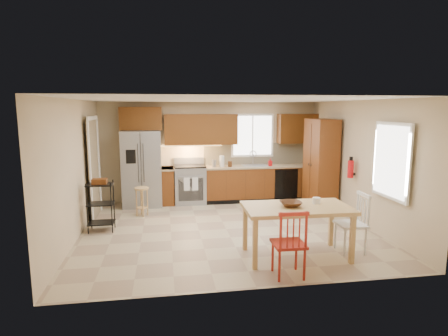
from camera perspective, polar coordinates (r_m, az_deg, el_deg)
name	(u,v)px	position (r m, az deg, el deg)	size (l,w,h in m)	color
floor	(226,229)	(7.43, 0.33, -9.28)	(5.50, 5.50, 0.00)	tan
ceiling	(226,100)	(7.05, 0.35, 10.38)	(5.50, 5.00, 0.02)	silver
wall_back	(210,151)	(9.59, -2.12, 2.54)	(5.50, 0.02, 2.50)	#CCB793
wall_front	(259,196)	(4.73, 5.34, -4.27)	(5.50, 0.02, 2.50)	#CCB793
wall_left	(75,170)	(7.22, -21.74, -0.26)	(0.02, 5.00, 2.50)	#CCB793
wall_right	(360,163)	(8.05, 20.03, 0.75)	(0.02, 5.00, 2.50)	#CCB793
refrigerator	(142,169)	(9.21, -12.37, -0.08)	(0.92, 0.75, 1.82)	gray
range_stove	(190,185)	(9.35, -5.20, -2.57)	(0.76, 0.63, 0.92)	gray
base_cabinet_narrow	(168,186)	(9.35, -8.58, -2.70)	(0.30, 0.60, 0.90)	#663212
base_cabinet_run	(262,183)	(9.66, 5.75, -2.25)	(2.92, 0.60, 0.90)	#663212
dishwasher	(286,184)	(9.55, 9.45, -2.47)	(0.60, 0.02, 0.78)	black
backsplash	(259,153)	(9.82, 5.39, 2.22)	(2.92, 0.03, 0.55)	beige
upper_over_fridge	(141,118)	(9.30, -12.56, 7.38)	(1.00, 0.35, 0.55)	#5D350F
upper_left_block	(201,129)	(9.34, -3.54, 5.89)	(1.80, 0.35, 0.75)	#5D350F
upper_right_block	(297,129)	(9.90, 11.10, 5.92)	(1.00, 0.35, 0.75)	#5D350F
window_back	(252,135)	(9.73, 4.35, 4.98)	(1.12, 0.04, 1.12)	white
sink	(255,167)	(9.54, 4.69, 0.12)	(0.62, 0.46, 0.16)	gray
undercab_glow	(189,146)	(9.32, -5.34, 3.43)	(1.60, 0.30, 0.01)	#FFBF66
soap_bottle	(270,162)	(9.53, 7.06, 0.89)	(0.09, 0.09, 0.19)	red
paper_towel	(222,161)	(9.30, -0.32, 1.04)	(0.12, 0.12, 0.28)	silver
canister_steel	(214,163)	(9.28, -1.54, 0.71)	(0.11, 0.11, 0.18)	gray
canister_wood	(230,164)	(9.32, 0.93, 0.62)	(0.10, 0.10, 0.14)	#462712
pantry	(320,164)	(9.00, 14.48, 0.54)	(0.50, 0.95, 2.10)	#663212
fire_extinguisher	(351,169)	(8.15, 18.73, -0.16)	(0.12, 0.12, 0.36)	red
window_right	(391,161)	(7.02, 24.16, 1.00)	(0.04, 1.02, 1.32)	white
doorway	(94,169)	(8.49, -19.26, -0.18)	(0.04, 0.95, 2.10)	#8C7A59
dining_table	(296,232)	(6.11, 10.95, -9.54)	(1.66, 0.93, 0.81)	tan
chair_red	(289,242)	(5.40, 9.81, -11.12)	(0.46, 0.46, 0.97)	#AE281A
chair_white	(351,223)	(6.51, 18.77, -7.95)	(0.46, 0.46, 0.97)	silver
table_bowl	(291,207)	(5.96, 10.12, -5.84)	(0.34, 0.34, 0.08)	#462712
table_jar	(316,202)	(6.21, 13.90, -5.06)	(0.13, 0.13, 0.15)	silver
bar_stool	(142,202)	(8.43, -12.39, -5.02)	(0.31, 0.31, 0.63)	tan
utility_cart	(101,206)	(7.58, -18.26, -5.57)	(0.48, 0.38, 0.97)	black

